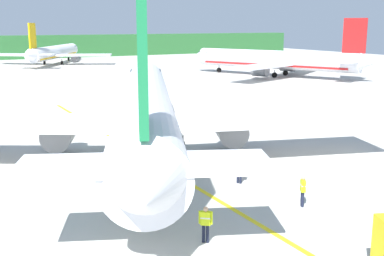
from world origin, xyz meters
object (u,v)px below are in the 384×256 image
(crew_loader_left, at_px, (303,188))
(crew_loader_right, at_px, (206,221))
(crew_supervisor, at_px, (239,167))
(airliner_foreground, at_px, (146,109))
(airliner_mid_apron, at_px, (277,60))
(airliner_far_taxiway, at_px, (54,53))

(crew_loader_left, bearing_deg, crew_loader_right, -169.21)
(crew_supervisor, bearing_deg, crew_loader_left, -80.76)
(airliner_foreground, height_order, crew_supervisor, airliner_foreground)
(airliner_foreground, bearing_deg, airliner_mid_apron, 42.09)
(crew_loader_right, bearing_deg, airliner_foreground, 76.18)
(airliner_foreground, xyz_separation_m, crew_loader_left, (3.03, -13.69, -2.39))
(crew_loader_left, relative_size, crew_supervisor, 0.98)
(airliner_mid_apron, xyz_separation_m, crew_loader_right, (-46.49, -53.64, -1.98))
(airliner_mid_apron, bearing_deg, airliner_foreground, -137.91)
(crew_loader_left, distance_m, crew_supervisor, 4.86)
(airliner_far_taxiway, relative_size, crew_loader_left, 17.93)
(airliner_mid_apron, relative_size, airliner_far_taxiway, 1.13)
(crew_supervisor, bearing_deg, airliner_mid_apron, 49.55)
(airliner_mid_apron, height_order, crew_supervisor, airliner_mid_apron)
(airliner_far_taxiway, xyz_separation_m, crew_loader_right, (-17.07, -100.96, -1.77))
(airliner_far_taxiway, height_order, crew_loader_right, airliner_far_taxiway)
(airliner_far_taxiway, height_order, crew_loader_left, airliner_far_taxiway)
(crew_loader_left, height_order, crew_supervisor, crew_supervisor)
(airliner_foreground, height_order, airliner_far_taxiway, airliner_foreground)
(airliner_far_taxiway, bearing_deg, airliner_foreground, -98.85)
(crew_loader_right, bearing_deg, crew_supervisor, 45.68)
(airliner_foreground, height_order, airliner_mid_apron, airliner_foreground)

